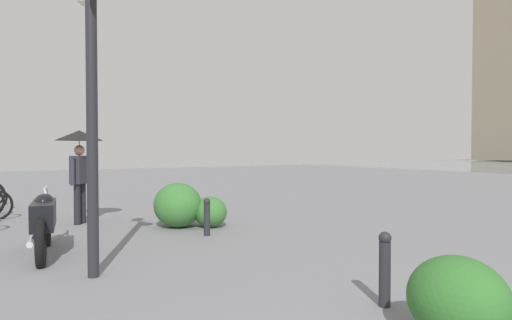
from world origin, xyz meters
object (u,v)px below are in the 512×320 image
Objects in this scene: lamppost at (92,76)px; motorcycle at (44,222)px; bollard_mid at (207,216)px; bollard_near at (385,267)px; pedestrian at (79,150)px.

lamppost is 2.67m from motorcycle.
motorcycle is at bearing 14.69° from lamppost.
motorcycle is at bearing 91.18° from bollard_mid.
lamppost reaches higher than bollard_mid.
lamppost is 4.15m from bollard_near.
bollard_mid is at bearing -53.79° from lamppost.
motorcycle is 2.78m from bollard_mid.
lamppost reaches higher than pedestrian.
bollard_mid is (-2.57, -1.85, -1.23)m from pedestrian.
lamppost is 5.38× the size of bollard_mid.
bollard_near is 1.10× the size of bollard_mid.
bollard_mid is at bearing -88.82° from motorcycle.
motorcycle is 2.99m from pedestrian.
bollard_near is at bearing -179.18° from bollard_mid.
motorcycle is at bearing 160.65° from pedestrian.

